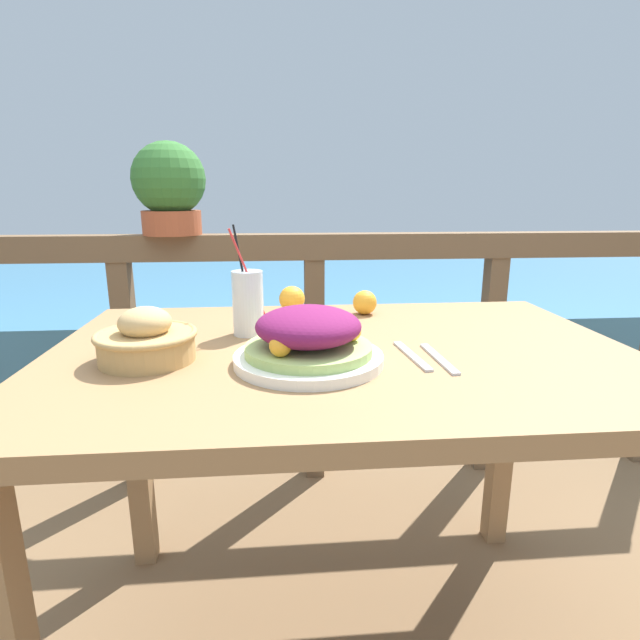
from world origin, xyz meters
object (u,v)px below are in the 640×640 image
at_px(bread_basket, 146,340).
at_px(potted_plant, 169,187).
at_px(drink_glass, 248,303).
at_px(salad_plate, 308,340).

height_order(bread_basket, potted_plant, potted_plant).
bearing_deg(drink_glass, bread_basket, -137.36).
xyz_separation_m(drink_glass, bread_basket, (-0.19, -0.17, -0.03)).
height_order(salad_plate, drink_glass, drink_glass).
relative_size(drink_glass, potted_plant, 0.81).
bearing_deg(bread_basket, drink_glass, 42.64).
xyz_separation_m(salad_plate, drink_glass, (-0.12, 0.22, 0.03)).
distance_m(salad_plate, potted_plant, 1.02).
bearing_deg(drink_glass, potted_plant, 113.52).
xyz_separation_m(salad_plate, bread_basket, (-0.31, 0.04, -0.01)).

